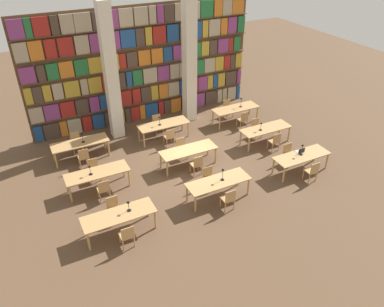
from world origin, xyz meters
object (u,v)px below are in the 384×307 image
laptop (300,151)px  chair_9 (182,147)px  desk_lamp_3 (90,168)px  desk_lamp_5 (82,136)px  desk_lamp_6 (159,119)px  reading_table_4 (188,151)px  chair_13 (76,141)px  reading_table_7 (164,125)px  chair_3 (209,177)px  reading_table_3 (97,174)px  pillar_left (111,74)px  chair_10 (275,141)px  chair_11 (256,127)px  desk_lamp_7 (241,101)px  pillar_center (189,61)px  chair_0 (127,235)px  reading_table_5 (266,130)px  chair_12 (84,157)px  reading_table_6 (80,144)px  desk_lamp_4 (261,125)px  chair_4 (312,171)px  chair_15 (157,123)px  reading_table_2 (302,157)px  chair_7 (94,169)px  reading_table_1 (218,183)px  chair_5 (289,153)px  chair_16 (243,119)px  chair_8 (197,164)px  chair_17 (228,108)px  reading_table_0 (119,216)px  desk_lamp_0 (128,204)px  chair_2 (229,199)px  chair_1 (114,208)px  desk_lamp_2 (302,148)px  chair_14 (169,136)px  chair_6 (104,189)px  desk_lamp_1 (223,172)px

laptop → chair_9: (-3.87, 2.87, -0.33)m
desk_lamp_3 → desk_lamp_5: desk_lamp_5 is taller
desk_lamp_3 → desk_lamp_6: (3.72, 2.42, 0.03)m
reading_table_4 → chair_13: bearing=139.8°
reading_table_7 → desk_lamp_6: (-0.19, -0.02, 0.37)m
chair_3 → reading_table_3: (-3.73, 1.78, 0.21)m
pillar_left → chair_13: size_ratio=6.95×
chair_10 → chair_11: size_ratio=1.00×
pillar_left → desk_lamp_7: (5.92, -1.35, -1.91)m
pillar_center → chair_0: 9.30m
reading_table_5 → chair_12: chair_12 is taller
reading_table_5 → reading_table_6: (-7.66, 2.47, 0.00)m
chair_0 → chair_12: size_ratio=1.00×
pillar_center → chair_12: pillar_center is taller
desk_lamp_7 → desk_lamp_4: bearing=-102.5°
chair_4 → chair_15: same height
desk_lamp_4 → reading_table_2: bearing=-84.1°
desk_lamp_6 → chair_7: bearing=-154.0°
reading_table_1 → laptop: laptop is taller
chair_5 → chair_10: (0.11, 1.07, 0.00)m
chair_13 → chair_10: bearing=153.4°
chair_7 → chair_16: size_ratio=1.00×
chair_8 → chair_11: 4.12m
chair_9 → chair_17: 4.48m
reading_table_0 → reading_table_4: (3.68, 2.50, 0.00)m
desk_lamp_0 → chair_13: (-0.51, 5.71, -0.56)m
reading_table_2 → desk_lamp_7: (0.28, 4.83, 0.41)m
reading_table_5 → chair_2: bearing=-140.6°
reading_table_1 → chair_16: size_ratio=2.71×
chair_16 → desk_lamp_0: bearing=-149.4°
reading_table_0 → chair_1: 0.73m
desk_lamp_2 → chair_14: 5.69m
chair_4 → chair_6: 7.85m
chair_7 → pillar_left: bearing=-121.7°
reading_table_1 → desk_lamp_7: bearing=49.8°
pillar_center → chair_12: 6.59m
laptop → chair_0: bearing=7.7°
desk_lamp_1 → reading_table_5: (3.70, 2.46, -0.41)m
chair_16 → pillar_center: bearing=132.2°
chair_4 → chair_17: size_ratio=1.00×
chair_8 → desk_lamp_4: 3.64m
chair_16 → chair_7: bearing=-172.7°
reading_table_4 → chair_7: bearing=168.0°
reading_table_2 → chair_5: 0.73m
chair_2 → reading_table_7: bearing=90.5°
desk_lamp_1 → pillar_left: bearing=108.0°
chair_0 → desk_lamp_1: bearing=11.8°
chair_2 → chair_10: (3.85, 2.46, 0.00)m
chair_1 → chair_14: (3.62, 3.60, 0.00)m
chair_6 → chair_10: 7.56m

